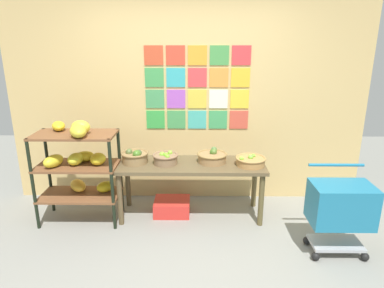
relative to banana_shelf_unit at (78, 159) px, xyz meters
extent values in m
plane|color=gray|center=(1.20, -0.91, -0.74)|extent=(9.07, 9.07, 0.00)
cube|color=tan|center=(1.20, 0.66, 0.60)|extent=(4.46, 0.06, 2.68)
cube|color=#CB492A|center=(0.80, 0.62, 1.10)|extent=(0.23, 0.01, 0.23)
cube|color=#D7412C|center=(1.06, 0.62, 1.10)|extent=(0.23, 0.01, 0.23)
cube|color=orange|center=(1.33, 0.62, 1.10)|extent=(0.23, 0.01, 0.23)
cube|color=#469247|center=(1.59, 0.62, 1.10)|extent=(0.23, 0.01, 0.23)
cube|color=#D4373B|center=(1.85, 0.62, 1.10)|extent=(0.23, 0.01, 0.23)
cube|color=#3F974E|center=(0.80, 0.62, 0.84)|extent=(0.23, 0.01, 0.23)
cube|color=teal|center=(1.06, 0.62, 0.84)|extent=(0.23, 0.01, 0.23)
cube|color=#E13F42|center=(1.33, 0.62, 0.84)|extent=(0.23, 0.01, 0.23)
cube|color=orange|center=(1.59, 0.62, 0.84)|extent=(0.23, 0.01, 0.23)
cube|color=yellow|center=(1.85, 0.62, 0.84)|extent=(0.23, 0.01, 0.23)
cube|color=#439558|center=(0.80, 0.62, 0.57)|extent=(0.23, 0.01, 0.23)
cube|color=#A350C1|center=(1.06, 0.62, 0.57)|extent=(0.23, 0.01, 0.23)
cube|color=gold|center=(1.33, 0.62, 0.57)|extent=(0.23, 0.01, 0.23)
cube|color=silver|center=(1.59, 0.62, 0.57)|extent=(0.23, 0.01, 0.23)
cube|color=yellow|center=(1.85, 0.62, 0.57)|extent=(0.23, 0.01, 0.23)
cube|color=green|center=(0.80, 0.62, 0.31)|extent=(0.23, 0.01, 0.23)
cube|color=#429652|center=(1.06, 0.62, 0.31)|extent=(0.23, 0.01, 0.23)
cube|color=#41B0A3|center=(1.33, 0.62, 0.31)|extent=(0.23, 0.01, 0.23)
cube|color=#3E9C5A|center=(1.59, 0.62, 0.31)|extent=(0.23, 0.01, 0.23)
cube|color=#D34E3B|center=(1.85, 0.62, 0.31)|extent=(0.23, 0.01, 0.23)
cylinder|color=black|center=(-0.44, -0.21, -0.22)|extent=(0.04, 0.04, 1.04)
cylinder|color=black|center=(0.41, -0.21, -0.22)|extent=(0.04, 0.04, 1.04)
cylinder|color=black|center=(-0.44, 0.20, -0.22)|extent=(0.04, 0.04, 1.04)
cylinder|color=black|center=(0.41, 0.20, -0.22)|extent=(0.04, 0.04, 1.04)
cube|color=brown|center=(-0.02, 0.00, -0.44)|extent=(0.89, 0.45, 0.03)
ellipsoid|color=gold|center=(0.25, 0.07, -0.36)|extent=(0.25, 0.25, 0.12)
ellipsoid|color=yellow|center=(-0.07, 0.10, -0.36)|extent=(0.30, 0.33, 0.12)
cube|color=brown|center=(-0.02, 0.00, -0.08)|extent=(0.89, 0.45, 0.02)
ellipsoid|color=yellow|center=(0.04, 0.11, 0.00)|extent=(0.24, 0.19, 0.12)
ellipsoid|color=yellow|center=(-0.25, -0.07, 0.00)|extent=(0.24, 0.29, 0.13)
ellipsoid|color=yellow|center=(-0.03, 0.00, 0.00)|extent=(0.19, 0.25, 0.13)
ellipsoid|color=gold|center=(0.22, 0.01, 0.00)|extent=(0.20, 0.25, 0.13)
cube|color=brown|center=(-0.02, 0.00, 0.29)|extent=(0.89, 0.45, 0.02)
ellipsoid|color=gold|center=(0.07, -0.01, 0.37)|extent=(0.22, 0.16, 0.15)
ellipsoid|color=yellow|center=(-0.24, 0.13, 0.35)|extent=(0.23, 0.28, 0.10)
ellipsoid|color=gold|center=(0.08, -0.14, 0.36)|extent=(0.27, 0.33, 0.13)
ellipsoid|color=gold|center=(0.05, -0.06, 0.36)|extent=(0.22, 0.32, 0.12)
cube|color=brown|center=(1.25, 0.12, -0.11)|extent=(1.70, 0.58, 0.04)
cylinder|color=brown|center=(0.46, -0.11, -0.44)|extent=(0.06, 0.06, 0.62)
cylinder|color=brown|center=(2.04, -0.11, -0.44)|extent=(0.06, 0.06, 0.62)
cylinder|color=brown|center=(0.46, 0.35, -0.44)|extent=(0.06, 0.06, 0.62)
cylinder|color=brown|center=(2.04, 0.35, -0.44)|extent=(0.06, 0.06, 0.62)
cylinder|color=#866849|center=(0.96, 0.11, -0.04)|extent=(0.27, 0.27, 0.10)
torus|color=#88674A|center=(0.96, 0.11, 0.02)|extent=(0.30, 0.30, 0.03)
sphere|color=#82C436|center=(1.01, 0.17, 0.02)|extent=(0.05, 0.05, 0.05)
sphere|color=#76CA2C|center=(0.97, 0.09, 0.02)|extent=(0.06, 0.06, 0.06)
sphere|color=#80CE35|center=(0.92, 0.12, 0.02)|extent=(0.06, 0.06, 0.06)
sphere|color=#75CA2E|center=(1.00, 0.04, 0.02)|extent=(0.05, 0.05, 0.05)
cylinder|color=#9A7448|center=(1.50, 0.16, -0.04)|extent=(0.32, 0.32, 0.10)
torus|color=olive|center=(1.50, 0.16, 0.01)|extent=(0.35, 0.35, 0.02)
sphere|color=#52723A|center=(1.53, 0.27, 0.03)|extent=(0.07, 0.07, 0.07)
sphere|color=#50702D|center=(1.52, 0.18, 0.03)|extent=(0.07, 0.07, 0.07)
sphere|color=#3D6622|center=(1.51, 0.19, 0.03)|extent=(0.07, 0.07, 0.07)
cylinder|color=olive|center=(0.61, 0.14, -0.03)|extent=(0.29, 0.29, 0.11)
torus|color=olive|center=(0.61, 0.14, 0.03)|extent=(0.32, 0.32, 0.03)
sphere|color=#3D722A|center=(0.54, 0.16, 0.04)|extent=(0.07, 0.07, 0.07)
sphere|color=#516127|center=(0.54, 0.15, 0.04)|extent=(0.07, 0.07, 0.07)
sphere|color=#536233|center=(0.54, 0.15, 0.03)|extent=(0.08, 0.08, 0.08)
sphere|color=#457224|center=(0.64, 0.06, 0.04)|extent=(0.09, 0.09, 0.09)
sphere|color=#435C35|center=(0.66, 0.13, 0.04)|extent=(0.07, 0.07, 0.07)
cylinder|color=#B28249|center=(1.93, 0.07, -0.05)|extent=(0.32, 0.32, 0.09)
torus|color=#AB8349|center=(1.93, 0.07, 0.00)|extent=(0.34, 0.34, 0.02)
sphere|color=#85C239|center=(1.82, 0.02, 0.01)|extent=(0.05, 0.05, 0.05)
sphere|color=#75D333|center=(1.93, 0.07, 0.01)|extent=(0.06, 0.06, 0.06)
sphere|color=#79CB40|center=(1.93, 0.06, 0.01)|extent=(0.06, 0.06, 0.06)
sphere|color=#73BC35|center=(1.97, 0.12, 0.01)|extent=(0.05, 0.05, 0.05)
cube|color=red|center=(1.03, 0.15, -0.66)|extent=(0.42, 0.34, 0.17)
sphere|color=black|center=(2.46, -0.76, -0.70)|extent=(0.08, 0.08, 0.08)
sphere|color=black|center=(2.93, -0.76, -0.70)|extent=(0.08, 0.08, 0.08)
sphere|color=black|center=(2.46, -0.49, -0.70)|extent=(0.08, 0.08, 0.08)
sphere|color=black|center=(2.93, -0.49, -0.70)|extent=(0.08, 0.08, 0.08)
cube|color=#A5A8AD|center=(2.69, -0.63, -0.64)|extent=(0.49, 0.29, 0.03)
cube|color=teal|center=(2.69, -0.63, -0.22)|extent=(0.57, 0.37, 0.40)
cylinder|color=teal|center=(2.69, -0.41, 0.10)|extent=(0.54, 0.03, 0.03)
camera|label=1|loc=(1.31, -3.56, 1.27)|focal=31.84mm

